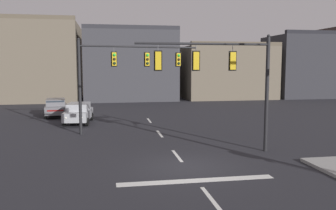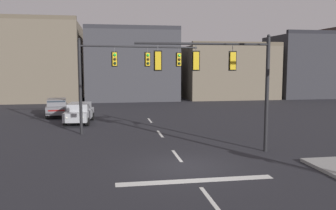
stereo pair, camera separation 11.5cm
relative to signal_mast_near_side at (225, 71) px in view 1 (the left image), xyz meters
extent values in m
plane|color=#232328|center=(-2.54, -2.25, -4.31)|extent=(400.00, 400.00, 0.00)
cube|color=silver|center=(-2.54, -4.25, -4.30)|extent=(6.40, 0.50, 0.01)
cube|color=silver|center=(-2.54, -6.25, -4.30)|extent=(0.16, 2.40, 0.01)
cube|color=silver|center=(-2.54, -0.25, -4.30)|extent=(0.16, 2.40, 0.01)
cube|color=silver|center=(-2.54, 5.75, -4.30)|extent=(0.16, 2.40, 0.01)
cube|color=silver|center=(-2.54, 11.75, -4.30)|extent=(0.16, 2.40, 0.01)
cylinder|color=black|center=(2.35, -0.05, -1.27)|extent=(0.20, 0.20, 6.07)
cylinder|color=black|center=(-1.14, 0.00, 1.38)|extent=(6.99, 0.22, 0.12)
sphere|color=black|center=(2.35, -0.05, 1.81)|extent=(0.18, 0.18, 0.18)
cylinder|color=#56565B|center=(0.41, -0.02, 1.15)|extent=(0.03, 0.03, 0.35)
cube|color=gold|center=(0.41, -0.02, 0.52)|extent=(0.30, 0.24, 0.90)
sphere|color=green|center=(0.41, 0.11, 0.80)|extent=(0.20, 0.20, 0.20)
sphere|color=#2D2314|center=(0.41, 0.11, 0.52)|extent=(0.20, 0.20, 0.20)
sphere|color=black|center=(0.41, 0.11, 0.24)|extent=(0.20, 0.20, 0.20)
cube|color=black|center=(0.41, -0.04, 0.52)|extent=(0.42, 0.04, 1.02)
cylinder|color=#56565B|center=(-1.53, 0.01, 1.15)|extent=(0.03, 0.03, 0.35)
cube|color=gold|center=(-1.53, 0.01, 0.52)|extent=(0.30, 0.24, 0.90)
sphere|color=green|center=(-1.53, 0.14, 0.80)|extent=(0.20, 0.20, 0.20)
sphere|color=#2D2314|center=(-1.53, 0.14, 0.52)|extent=(0.20, 0.20, 0.20)
sphere|color=black|center=(-1.53, 0.14, 0.24)|extent=(0.20, 0.20, 0.20)
cube|color=black|center=(-1.53, -0.01, 0.52)|extent=(0.42, 0.04, 1.02)
cylinder|color=#56565B|center=(-3.47, 0.04, 1.15)|extent=(0.03, 0.03, 0.35)
cube|color=gold|center=(-3.47, 0.04, 0.52)|extent=(0.30, 0.24, 0.90)
sphere|color=green|center=(-3.47, 0.17, 0.80)|extent=(0.20, 0.20, 0.20)
sphere|color=#2D2314|center=(-3.47, 0.17, 0.52)|extent=(0.20, 0.20, 0.20)
sphere|color=black|center=(-3.47, 0.17, 0.24)|extent=(0.20, 0.20, 0.20)
cube|color=black|center=(-3.47, 0.02, 0.52)|extent=(0.42, 0.04, 1.02)
cylinder|color=black|center=(-7.78, 6.49, -1.18)|extent=(0.20, 0.20, 6.26)
cylinder|color=black|center=(-3.67, 7.11, 1.58)|extent=(8.25, 1.34, 0.12)
sphere|color=black|center=(-7.78, 6.49, 2.00)|extent=(0.18, 0.18, 0.18)
cylinder|color=#56565B|center=(-5.50, 6.83, 1.35)|extent=(0.03, 0.03, 0.35)
cube|color=gold|center=(-5.50, 6.83, 0.72)|extent=(0.33, 0.28, 0.90)
sphere|color=green|center=(-5.48, 6.70, 1.01)|extent=(0.20, 0.20, 0.20)
sphere|color=#2D2314|center=(-5.48, 6.70, 0.72)|extent=(0.20, 0.20, 0.20)
sphere|color=black|center=(-5.48, 6.70, 0.44)|extent=(0.20, 0.20, 0.20)
cube|color=black|center=(-5.50, 6.85, 0.72)|extent=(0.42, 0.09, 1.02)
cylinder|color=#56565B|center=(-3.21, 7.17, 1.35)|extent=(0.03, 0.03, 0.35)
cube|color=gold|center=(-3.21, 7.17, 0.72)|extent=(0.33, 0.28, 0.90)
sphere|color=green|center=(-3.19, 7.04, 1.01)|extent=(0.20, 0.20, 0.20)
sphere|color=#2D2314|center=(-3.19, 7.04, 0.72)|extent=(0.20, 0.20, 0.20)
sphere|color=black|center=(-3.19, 7.04, 0.44)|extent=(0.20, 0.20, 0.20)
cube|color=black|center=(-3.21, 7.19, 0.72)|extent=(0.42, 0.09, 1.02)
cylinder|color=#56565B|center=(-0.93, 7.51, 1.35)|extent=(0.03, 0.03, 0.35)
cube|color=gold|center=(-0.93, 7.51, 0.72)|extent=(0.33, 0.28, 0.90)
sphere|color=green|center=(-0.91, 7.38, 1.01)|extent=(0.20, 0.20, 0.20)
sphere|color=#2D2314|center=(-0.91, 7.38, 0.72)|extent=(0.20, 0.20, 0.20)
sphere|color=black|center=(-0.91, 7.38, 0.44)|extent=(0.20, 0.20, 0.20)
cube|color=black|center=(-0.93, 7.53, 0.72)|extent=(0.42, 0.09, 1.02)
cube|color=slate|center=(-10.62, 15.75, -3.61)|extent=(2.29, 4.58, 0.70)
cube|color=slate|center=(-10.61, 15.60, -2.98)|extent=(1.87, 2.63, 0.56)
cube|color=#2D3842|center=(-10.69, 16.36, -3.00)|extent=(1.54, 0.42, 0.47)
cube|color=#2D3842|center=(-10.47, 14.44, -3.00)|extent=(1.53, 0.39, 0.46)
cylinder|color=black|center=(-11.63, 17.10, -3.99)|extent=(0.29, 0.66, 0.64)
cylinder|color=black|center=(-9.95, 17.29, -3.99)|extent=(0.29, 0.66, 0.64)
cylinder|color=black|center=(-11.30, 14.21, -3.99)|extent=(0.29, 0.66, 0.64)
cylinder|color=black|center=(-9.61, 14.41, -3.99)|extent=(0.29, 0.66, 0.64)
sphere|color=silver|center=(-11.45, 17.85, -3.56)|extent=(0.16, 0.16, 0.16)
sphere|color=silver|center=(-10.30, 17.98, -3.56)|extent=(0.16, 0.16, 0.16)
cube|color=maroon|center=(-10.37, 13.59, -3.53)|extent=(1.36, 0.20, 0.12)
cube|color=#9EA0A5|center=(-8.29, 11.34, -3.61)|extent=(2.16, 4.53, 0.70)
cube|color=#9EA0A5|center=(-8.28, 11.49, -2.98)|extent=(1.80, 2.59, 0.56)
cube|color=#2D3842|center=(-8.34, 10.73, -3.00)|extent=(1.54, 0.37, 0.47)
cube|color=#2D3842|center=(-8.18, 12.66, -3.00)|extent=(1.53, 0.34, 0.46)
cylinder|color=black|center=(-7.57, 9.82, -3.99)|extent=(0.27, 0.66, 0.64)
cylinder|color=black|center=(-9.26, 9.97, -3.99)|extent=(0.27, 0.66, 0.64)
cylinder|color=black|center=(-7.32, 12.72, -3.99)|extent=(0.27, 0.66, 0.64)
cylinder|color=black|center=(-9.02, 12.86, -3.99)|extent=(0.27, 0.66, 0.64)
sphere|color=silver|center=(-7.90, 9.12, -3.56)|extent=(0.16, 0.16, 0.16)
sphere|color=silver|center=(-9.05, 9.22, -3.56)|extent=(0.16, 0.16, 0.16)
cube|color=maroon|center=(-8.11, 13.52, -3.53)|extent=(1.37, 0.15, 0.12)
cube|color=#665B4C|center=(-14.93, 33.49, 0.74)|extent=(10.65, 13.19, 10.09)
cube|color=brown|center=(-14.93, 27.20, 6.03)|extent=(10.65, 0.60, 0.50)
cube|color=#38383D|center=(-2.81, 31.62, 0.25)|extent=(12.12, 9.44, 9.12)
cube|color=#2B2B30|center=(-2.81, 27.20, 5.06)|extent=(12.12, 0.60, 0.50)
cube|color=#665B4C|center=(10.97, 31.96, -0.68)|extent=(12.42, 10.13, 7.25)
cube|color=brown|center=(10.97, 27.20, 3.19)|extent=(12.42, 0.60, 0.50)
cube|color=#2D2D33|center=(23.23, 31.00, 0.15)|extent=(10.85, 8.20, 8.91)
cube|color=black|center=(23.23, 27.20, 4.85)|extent=(10.85, 0.60, 0.50)
camera|label=1|loc=(-6.04, -17.62, 0.25)|focal=37.91mm
camera|label=2|loc=(-5.92, -17.64, 0.25)|focal=37.91mm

